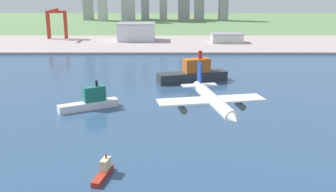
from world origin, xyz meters
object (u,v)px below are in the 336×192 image
airplane_landing (212,100)px  warehouse_main (135,32)px  container_barge (192,73)px  tugboat_small (103,171)px  port_crane_red (55,17)px  ferry_boat (89,101)px  warehouse_annex (225,38)px

airplane_landing → warehouse_main: airplane_landing is taller
container_barge → warehouse_main: warehouse_main is taller
tugboat_small → port_crane_red: (-119.79, 379.85, 27.72)m
airplane_landing → container_barge: bearing=88.3°
tugboat_small → ferry_boat: (-21.22, 86.55, 2.51)m
ferry_boat → warehouse_annex: bearing=65.5°
warehouse_main → warehouse_annex: (112.13, -19.33, -5.32)m
container_barge → port_crane_red: size_ratio=1.41×
tugboat_small → ferry_boat: ferry_boat is taller
ferry_boat → port_crane_red: bearing=108.6°
warehouse_annex → container_barge: bearing=-105.4°
airplane_landing → warehouse_main: bearing=98.1°
container_barge → port_crane_red: bearing=126.1°
port_crane_red → warehouse_main: port_crane_red is taller
tugboat_small → port_crane_red: bearing=107.5°
tugboat_small → ferry_boat: bearing=103.8°
ferry_boat → warehouse_main: size_ratio=0.75×
container_barge → warehouse_annex: container_barge is taller
warehouse_main → ferry_boat: bearing=-91.3°
ferry_boat → container_barge: bearing=46.2°
airplane_landing → container_barge: 176.34m
airplane_landing → port_crane_red: (-159.16, 398.54, -6.47)m
tugboat_small → warehouse_main: 365.46m
airplane_landing → port_crane_red: bearing=111.8°
port_crane_red → airplane_landing: bearing=-68.2°
ferry_boat → warehouse_annex: (118.22, 259.10, 3.18)m
container_barge → ferry_boat: container_barge is taller
tugboat_small → port_crane_red: 399.26m
warehouse_main → warehouse_annex: warehouse_main is taller
airplane_landing → port_crane_red: size_ratio=1.04×
port_crane_red → warehouse_main: size_ratio=0.83×
tugboat_small → airplane_landing: bearing=-25.4°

